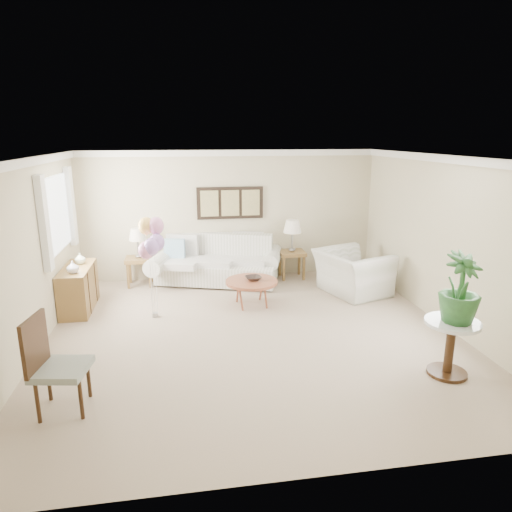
# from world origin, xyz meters

# --- Properties ---
(ground_plane) EXTENTS (6.00, 6.00, 0.00)m
(ground_plane) POSITION_xyz_m (0.00, 0.00, 0.00)
(ground_plane) COLOR tan
(room_shell) EXTENTS (6.04, 6.04, 2.60)m
(room_shell) POSITION_xyz_m (-0.11, 0.09, 1.63)
(room_shell) COLOR beige
(room_shell) RESTS_ON ground
(wall_art_triptych) EXTENTS (1.35, 0.06, 0.65)m
(wall_art_triptych) POSITION_xyz_m (0.00, 2.96, 1.55)
(wall_art_triptych) COLOR black
(wall_art_triptych) RESTS_ON ground
(sofa) EXTENTS (2.85, 1.63, 0.95)m
(sofa) POSITION_xyz_m (-0.31, 2.61, 0.38)
(sofa) COLOR silver
(sofa) RESTS_ON ground
(end_table_left) EXTENTS (0.52, 0.47, 0.57)m
(end_table_left) POSITION_xyz_m (-1.84, 2.65, 0.47)
(end_table_left) COLOR olive
(end_table_left) RESTS_ON ground
(end_table_right) EXTENTS (0.52, 0.48, 0.57)m
(end_table_right) POSITION_xyz_m (1.23, 2.64, 0.48)
(end_table_right) COLOR olive
(end_table_right) RESTS_ON ground
(lamp_left) EXTENTS (0.33, 0.33, 0.58)m
(lamp_left) POSITION_xyz_m (-1.84, 2.65, 1.01)
(lamp_left) COLOR gray
(lamp_left) RESTS_ON end_table_left
(lamp_right) EXTENTS (0.37, 0.37, 0.65)m
(lamp_right) POSITION_xyz_m (1.23, 2.64, 1.07)
(lamp_right) COLOR gray
(lamp_right) RESTS_ON end_table_right
(coffee_table) EXTENTS (0.90, 0.90, 0.46)m
(coffee_table) POSITION_xyz_m (0.16, 1.20, 0.42)
(coffee_table) COLOR #9B5436
(coffee_table) RESTS_ON ground
(decor_bowl) EXTENTS (0.33, 0.33, 0.07)m
(decor_bowl) POSITION_xyz_m (0.20, 1.21, 0.49)
(decor_bowl) COLOR black
(decor_bowl) RESTS_ON coffee_table
(armchair) EXTENTS (1.41, 1.51, 0.80)m
(armchair) POSITION_xyz_m (2.12, 1.54, 0.40)
(armchair) COLOR silver
(armchair) RESTS_ON ground
(side_table) EXTENTS (0.66, 0.66, 0.71)m
(side_table) POSITION_xyz_m (2.20, -1.55, 0.54)
(side_table) COLOR silver
(side_table) RESTS_ON ground
(potted_plant) EXTENTS (0.60, 0.60, 0.86)m
(potted_plant) POSITION_xyz_m (2.23, -1.58, 1.14)
(potted_plant) COLOR #234924
(potted_plant) RESTS_ON side_table
(accent_chair) EXTENTS (0.61, 0.61, 1.09)m
(accent_chair) POSITION_xyz_m (-2.39, -1.57, 0.57)
(accent_chair) COLOR gray
(accent_chair) RESTS_ON ground
(credenza) EXTENTS (0.46, 1.20, 0.74)m
(credenza) POSITION_xyz_m (-2.76, 1.50, 0.37)
(credenza) COLOR olive
(credenza) RESTS_ON ground
(vase_white) EXTENTS (0.20, 0.20, 0.20)m
(vase_white) POSITION_xyz_m (-2.74, 1.17, 0.84)
(vase_white) COLOR silver
(vase_white) RESTS_ON credenza
(vase_sage) EXTENTS (0.21, 0.21, 0.19)m
(vase_sage) POSITION_xyz_m (-2.74, 1.74, 0.83)
(vase_sage) COLOR beige
(vase_sage) RESTS_ON credenza
(balloon_cluster) EXTENTS (0.41, 0.46, 1.64)m
(balloon_cluster) POSITION_xyz_m (-1.47, 0.93, 1.31)
(balloon_cluster) COLOR gray
(balloon_cluster) RESTS_ON ground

